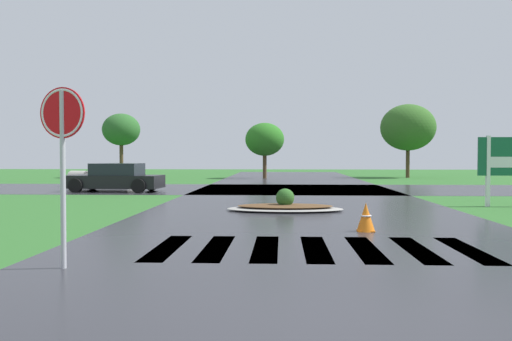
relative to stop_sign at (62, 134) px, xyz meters
name	(u,v)px	position (x,y,z in m)	size (l,w,h in m)	color
asphalt_roadway	(304,217)	(3.86, 6.89, -2.01)	(9.53, 80.00, 0.01)	#2B2B30
asphalt_cross_road	(294,189)	(3.86, 19.19, -2.01)	(90.00, 8.57, 0.01)	#2B2B30
crosswalk_stripes	(315,249)	(3.86, 1.90, -2.01)	(5.85, 2.87, 0.01)	white
stop_sign	(62,134)	(0.00, 0.00, 0.00)	(0.74, 0.22, 2.70)	#B2B5BA
median_island	(285,206)	(3.35, 8.60, -1.88)	(3.53, 1.75, 0.68)	#9E9B93
car_dark_suv	(115,178)	(-4.49, 17.04, -1.39)	(4.47, 2.32, 1.31)	black
drainage_pipe_stack	(101,179)	(-6.40, 20.66, -1.58)	(3.71, 1.69, 0.85)	#9E9B93
traffic_cone	(366,218)	(5.11, 4.19, -1.70)	(0.41, 0.41, 0.64)	orange
background_treeline	(392,130)	(11.33, 32.62, 1.51)	(36.94, 5.60, 5.50)	#4C3823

